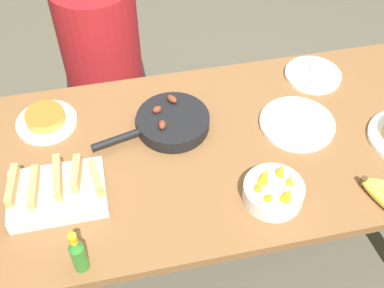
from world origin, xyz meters
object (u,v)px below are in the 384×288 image
object	(u,v)px
skillet	(171,122)
empty_plate_far_left	(313,75)
frittata_plate_side	(46,120)
fruit_bowl_mango	(274,191)
melon_tray	(58,191)
hot_sauce_bottle	(78,254)
empty_plate_far_right	(297,124)
person_figure	(106,80)

from	to	relation	value
skillet	empty_plate_far_left	size ratio (longest dim) A/B	1.91
frittata_plate_side	fruit_bowl_mango	xyz separation A→B (m)	(0.67, -0.47, 0.01)
melon_tray	skillet	distance (m)	0.45
empty_plate_far_left	hot_sauce_bottle	bearing A→B (deg)	-146.01
empty_plate_far_right	hot_sauce_bottle	distance (m)	0.86
frittata_plate_side	fruit_bowl_mango	bearing A→B (deg)	-34.91
empty_plate_far_right	person_figure	bearing A→B (deg)	134.33
frittata_plate_side	empty_plate_far_left	world-z (taller)	frittata_plate_side
melon_tray	hot_sauce_bottle	bearing A→B (deg)	-77.74
fruit_bowl_mango	hot_sauce_bottle	size ratio (longest dim) A/B	1.15
empty_plate_far_right	skillet	bearing A→B (deg)	169.50
empty_plate_far_right	fruit_bowl_mango	bearing A→B (deg)	-123.47
frittata_plate_side	empty_plate_far_right	bearing A→B (deg)	-12.59
fruit_bowl_mango	person_figure	distance (m)	1.06
hot_sauce_bottle	melon_tray	bearing A→B (deg)	102.26
fruit_bowl_mango	hot_sauce_bottle	bearing A→B (deg)	-169.50
melon_tray	hot_sauce_bottle	world-z (taller)	hot_sauce_bottle
melon_tray	empty_plate_far_right	size ratio (longest dim) A/B	1.10
skillet	empty_plate_far_right	bearing A→B (deg)	155.27
skillet	empty_plate_far_right	size ratio (longest dim) A/B	1.57
melon_tray	person_figure	bearing A→B (deg)	76.58
frittata_plate_side	melon_tray	bearing A→B (deg)	-84.34
skillet	frittata_plate_side	world-z (taller)	skillet
skillet	fruit_bowl_mango	xyz separation A→B (m)	(0.25, -0.36, 0.01)
empty_plate_far_left	skillet	bearing A→B (deg)	-165.16
melon_tray	frittata_plate_side	distance (m)	0.33
melon_tray	person_figure	size ratio (longest dim) A/B	0.23
empty_plate_far_right	frittata_plate_side	bearing A→B (deg)	167.41
fruit_bowl_mango	melon_tray	bearing A→B (deg)	167.80
melon_tray	fruit_bowl_mango	distance (m)	0.65
skillet	person_figure	xyz separation A→B (m)	(-0.20, 0.57, -0.25)
frittata_plate_side	person_figure	size ratio (longest dim) A/B	0.17
melon_tray	empty_plate_far_right	bearing A→B (deg)	9.64
melon_tray	empty_plate_far_right	world-z (taller)	melon_tray
empty_plate_far_left	empty_plate_far_right	world-z (taller)	same
skillet	frittata_plate_side	distance (m)	0.44
melon_tray	fruit_bowl_mango	size ratio (longest dim) A/B	1.56
skillet	fruit_bowl_mango	world-z (taller)	fruit_bowl_mango
frittata_plate_side	person_figure	bearing A→B (deg)	64.25
empty_plate_far_right	melon_tray	bearing A→B (deg)	-170.36
melon_tray	frittata_plate_side	size ratio (longest dim) A/B	1.37
frittata_plate_side	empty_plate_far_right	size ratio (longest dim) A/B	0.80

